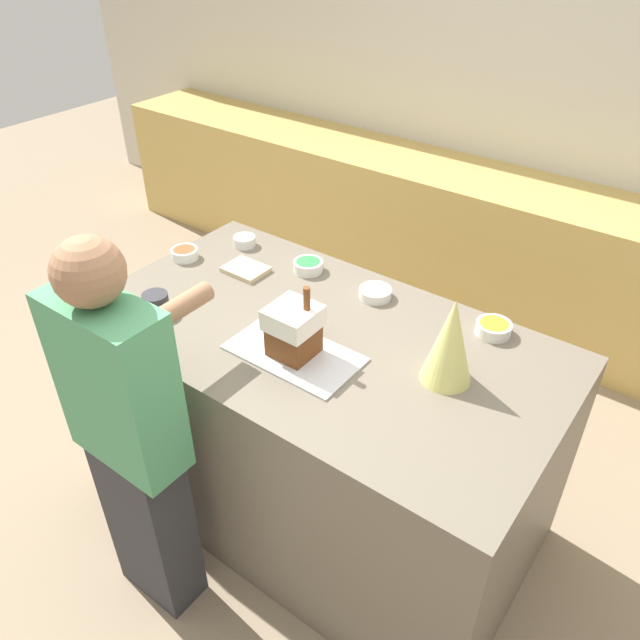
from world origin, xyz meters
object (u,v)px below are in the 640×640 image
decorative_tree (450,341)px  cookbook (246,269)px  gingerbread_house (294,329)px  candy_bowl_far_left (375,293)px  candy_bowl_far_right (494,328)px  mug (156,303)px  candy_bowl_front_corner (308,266)px  person (132,440)px  baking_tray (294,353)px  candy_bowl_beside_tree (185,253)px  candy_bowl_near_tray_left (244,241)px

decorative_tree → cookbook: 1.01m
gingerbread_house → candy_bowl_far_left: 0.48m
candy_bowl_far_right → mug: (-1.09, -0.64, 0.01)m
gingerbread_house → candy_bowl_front_corner: (-0.31, 0.48, -0.08)m
cookbook → gingerbread_house: bearing=-31.6°
cookbook → person: (0.24, -0.84, -0.17)m
person → cookbook: bearing=106.2°
baking_tray → cookbook: (-0.51, 0.32, 0.01)m
decorative_tree → candy_bowl_front_corner: 0.84m
candy_bowl_far_right → candy_bowl_beside_tree: (-1.31, -0.28, -0.00)m
baking_tray → cookbook: bearing=148.4°
candy_bowl_far_left → cookbook: size_ratio=0.73×
candy_bowl_beside_tree → cookbook: candy_bowl_beside_tree is taller
mug → person: size_ratio=0.06×
mug → baking_tray: bearing=10.7°
decorative_tree → candy_bowl_far_left: size_ratio=2.41×
candy_bowl_front_corner → candy_bowl_beside_tree: bearing=-154.7°
gingerbread_house → baking_tray: bearing=-147.3°
candy_bowl_front_corner → candy_bowl_near_tray_left: same height
candy_bowl_front_corner → candy_bowl_beside_tree: 0.55m
baking_tray → candy_bowl_front_corner: candy_bowl_front_corner is taller
candy_bowl_near_tray_left → person: size_ratio=0.06×
baking_tray → candy_bowl_far_left: (0.03, 0.48, 0.02)m
candy_bowl_front_corner → cookbook: bearing=-142.1°
mug → candy_bowl_far_left: bearing=43.7°
gingerbread_house → candy_bowl_far_right: bearing=46.2°
candy_bowl_far_right → person: size_ratio=0.08×
candy_bowl_front_corner → candy_bowl_far_right: bearing=3.4°
candy_bowl_far_right → cookbook: 1.04m
candy_bowl_beside_tree → mug: 0.42m
gingerbread_house → person: size_ratio=0.17×
person → candy_bowl_far_right: bearing=53.6°
decorative_tree → mug: 1.11m
baking_tray → candy_bowl_near_tray_left: candy_bowl_near_tray_left is taller
cookbook → candy_bowl_front_corner: bearing=37.9°
baking_tray → candy_bowl_front_corner: (-0.31, 0.48, 0.02)m
mug → gingerbread_house: bearing=10.7°
gingerbread_house → candy_bowl_beside_tree: 0.84m
person → candy_bowl_front_corner: bearing=92.1°
candy_bowl_far_right → candy_bowl_near_tray_left: bearing=-177.8°
candy_bowl_far_right → candy_bowl_near_tray_left: size_ratio=1.30×
baking_tray → decorative_tree: size_ratio=1.50×
candy_bowl_far_right → baking_tray: bearing=-133.8°
candy_bowl_beside_tree → candy_bowl_near_tray_left: bearing=61.1°
candy_bowl_front_corner → person: person is taller
candy_bowl_far_left → candy_bowl_beside_tree: bearing=-164.4°
candy_bowl_beside_tree → mug: bearing=-57.8°
person → gingerbread_house: bearing=62.8°
candy_bowl_front_corner → candy_bowl_far_left: 0.34m
baking_tray → mug: size_ratio=4.71×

